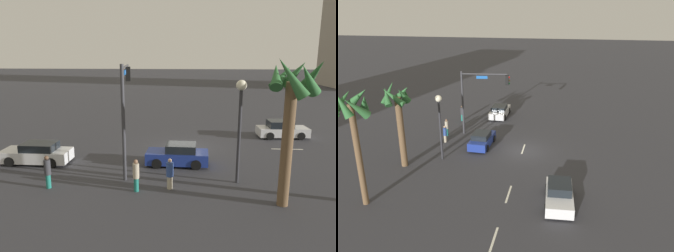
# 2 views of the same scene
# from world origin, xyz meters

# --- Properties ---
(ground_plane) EXTENTS (220.00, 220.00, 0.00)m
(ground_plane) POSITION_xyz_m (0.00, 0.00, 0.00)
(ground_plane) COLOR #333338
(lane_stripe_2) EXTENTS (2.32, 0.14, 0.01)m
(lane_stripe_2) POSITION_xyz_m (-7.62, 0.00, 0.01)
(lane_stripe_2) COLOR silver
(lane_stripe_2) RESTS_ON ground_plane
(lane_stripe_3) EXTENTS (2.25, 0.14, 0.01)m
(lane_stripe_3) POSITION_xyz_m (0.39, 0.00, 0.01)
(lane_stripe_3) COLOR silver
(lane_stripe_3) RESTS_ON ground_plane
(car_0) EXTENTS (3.98, 1.91, 1.41)m
(car_0) POSITION_xyz_m (0.42, 3.93, 0.65)
(car_0) COLOR navy
(car_0) RESTS_ON ground_plane
(car_1) EXTENTS (4.43, 1.99, 1.36)m
(car_1) POSITION_xyz_m (9.60, 4.05, 0.64)
(car_1) COLOR silver
(car_1) RESTS_ON ground_plane
(car_2) EXTENTS (4.19, 2.05, 1.45)m
(car_2) POSITION_xyz_m (-8.13, -3.52, 0.66)
(car_2) COLOR silver
(car_2) RESTS_ON ground_plane
(traffic_signal) EXTENTS (0.76, 4.84, 6.49)m
(traffic_signal) POSITION_xyz_m (3.51, 5.04, 4.38)
(traffic_signal) COLOR #38383D
(traffic_signal) RESTS_ON ground_plane
(streetlamp) EXTENTS (0.56, 0.56, 5.69)m
(streetlamp) POSITION_xyz_m (-2.95, 6.63, 4.03)
(streetlamp) COLOR #2D2D33
(streetlamp) RESTS_ON ground_plane
(pedestrian_0) EXTENTS (0.42, 0.42, 1.68)m
(pedestrian_0) POSITION_xyz_m (0.74, 7.70, 0.87)
(pedestrian_0) COLOR #B2A58C
(pedestrian_0) RESTS_ON ground_plane
(pedestrian_1) EXTENTS (0.48, 0.48, 1.80)m
(pedestrian_1) POSITION_xyz_m (7.20, 7.98, 0.95)
(pedestrian_1) COLOR #1E7266
(pedestrian_1) RESTS_ON ground_plane
(pedestrian_2) EXTENTS (0.43, 0.43, 1.74)m
(pedestrian_2) POSITION_xyz_m (2.46, 8.13, 0.92)
(pedestrian_2) COLOR #1E7266
(pedestrian_2) RESTS_ON ground_plane
(palm_tree_1) EXTENTS (2.52, 2.56, 7.02)m
(palm_tree_1) POSITION_xyz_m (-4.77, 9.30, 4.97)
(palm_tree_1) COLOR brown
(palm_tree_1) RESTS_ON ground_plane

